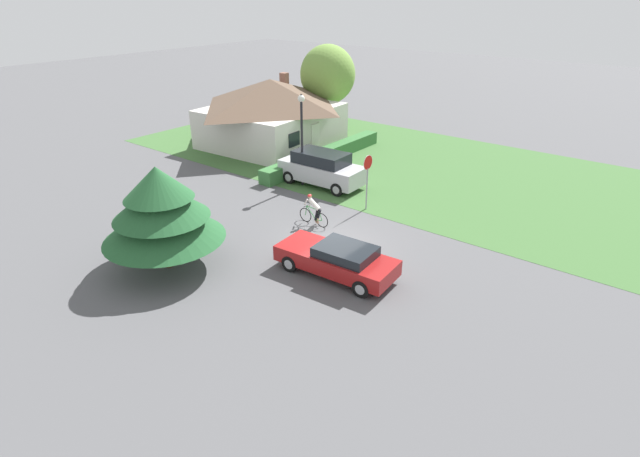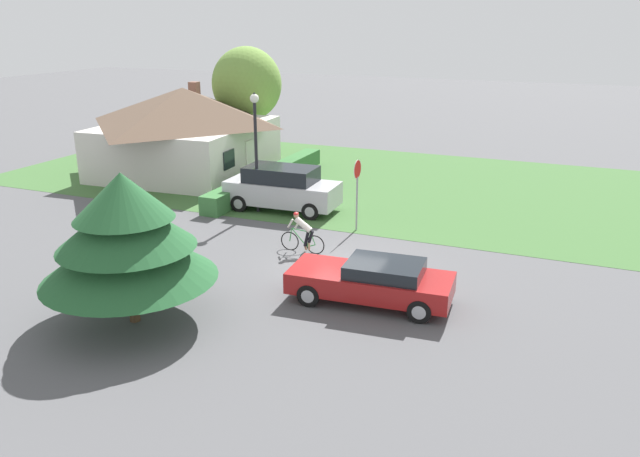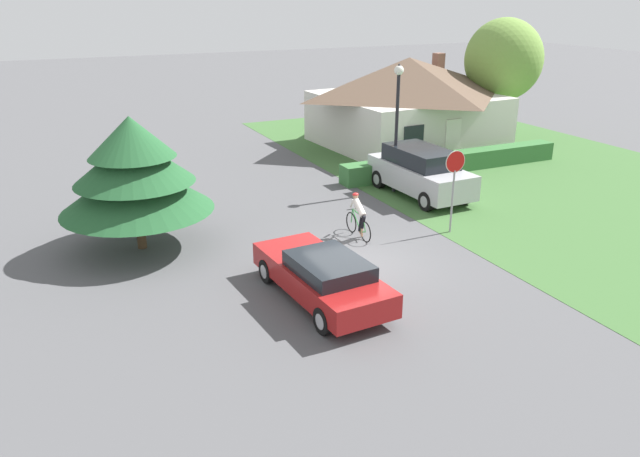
# 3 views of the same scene
# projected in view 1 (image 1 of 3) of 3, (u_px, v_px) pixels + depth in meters

# --- Properties ---
(ground_plane) EXTENTS (140.00, 140.00, 0.00)m
(ground_plane) POSITION_uv_depth(u_px,v_px,m) (332.00, 245.00, 21.91)
(ground_plane) COLOR #515154
(grass_verge_right) EXTENTS (16.00, 36.00, 0.01)m
(grass_verge_right) POSITION_uv_depth(u_px,v_px,m) (391.00, 161.00, 32.48)
(grass_verge_right) COLOR #3D6633
(grass_verge_right) RESTS_ON ground
(cottage_house) EXTENTS (9.50, 8.65, 4.60)m
(cottage_house) POSITION_uv_depth(u_px,v_px,m) (271.00, 111.00, 35.04)
(cottage_house) COLOR beige
(cottage_house) RESTS_ON ground
(hedge_row) EXTENTS (11.25, 0.90, 0.85)m
(hedge_row) POSITION_uv_depth(u_px,v_px,m) (324.00, 155.00, 32.20)
(hedge_row) COLOR #387038
(hedge_row) RESTS_ON ground
(sedan_left_lane) EXTENTS (2.15, 4.89, 1.32)m
(sedan_left_lane) POSITION_uv_depth(u_px,v_px,m) (338.00, 259.00, 19.32)
(sedan_left_lane) COLOR maroon
(sedan_left_lane) RESTS_ON ground
(cyclist) EXTENTS (0.44, 1.72, 1.49)m
(cyclist) POSITION_uv_depth(u_px,v_px,m) (314.00, 210.00, 23.50)
(cyclist) COLOR black
(cyclist) RESTS_ON ground
(parked_suv_right) EXTENTS (2.17, 4.96, 1.93)m
(parked_suv_right) POSITION_uv_depth(u_px,v_px,m) (322.00, 168.00, 28.14)
(parked_suv_right) COLOR #B7B7BC
(parked_suv_right) RESTS_ON ground
(stop_sign) EXTENTS (0.75, 0.07, 2.85)m
(stop_sign) POSITION_uv_depth(u_px,v_px,m) (368.00, 171.00, 24.55)
(stop_sign) COLOR gray
(stop_sign) RESTS_ON ground
(street_lamp) EXTENTS (0.37, 0.37, 5.14)m
(street_lamp) POSITION_uv_depth(u_px,v_px,m) (302.00, 126.00, 27.10)
(street_lamp) COLOR black
(street_lamp) RESTS_ON ground
(conifer_tall_near) EXTENTS (4.74, 4.74, 4.24)m
(conifer_tall_near) POSITION_uv_depth(u_px,v_px,m) (161.00, 209.00, 19.09)
(conifer_tall_near) COLOR #4C3823
(conifer_tall_near) RESTS_ON ground
(deciduous_tree_right) EXTENTS (4.16, 4.16, 6.46)m
(deciduous_tree_right) POSITION_uv_depth(u_px,v_px,m) (328.00, 75.00, 37.64)
(deciduous_tree_right) COLOR #4C3823
(deciduous_tree_right) RESTS_ON ground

